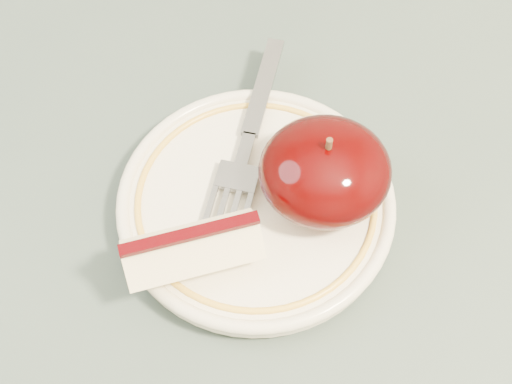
{
  "coord_description": "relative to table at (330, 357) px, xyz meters",
  "views": [
    {
      "loc": [
        -0.07,
        -0.15,
        1.17
      ],
      "look_at": [
        -0.05,
        0.08,
        0.78
      ],
      "focal_mm": 50.0,
      "sensor_mm": 36.0,
      "label": 1
    }
  ],
  "objects": [
    {
      "name": "table",
      "position": [
        0.0,
        0.0,
        0.0
      ],
      "size": [
        0.9,
        0.9,
        0.75
      ],
      "color": "brown",
      "rests_on": "ground"
    },
    {
      "name": "plate",
      "position": [
        -0.05,
        0.08,
        0.1
      ],
      "size": [
        0.18,
        0.18,
        0.02
      ],
      "color": "#EBE3C5",
      "rests_on": "table"
    },
    {
      "name": "apple_half",
      "position": [
        -0.0,
        0.08,
        0.13
      ],
      "size": [
        0.08,
        0.08,
        0.06
      ],
      "color": "black",
      "rests_on": "plate"
    },
    {
      "name": "apple_wedge",
      "position": [
        -0.09,
        0.04,
        0.12
      ],
      "size": [
        0.09,
        0.05,
        0.04
      ],
      "rotation": [
        0.0,
        0.0,
        0.18
      ],
      "color": "#FFEEBB",
      "rests_on": "plate"
    },
    {
      "name": "fork",
      "position": [
        -0.05,
        0.12,
        0.11
      ],
      "size": [
        0.07,
        0.16,
        0.0
      ],
      "rotation": [
        0.0,
        0.0,
        1.24
      ],
      "color": "gray",
      "rests_on": "plate"
    }
  ]
}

